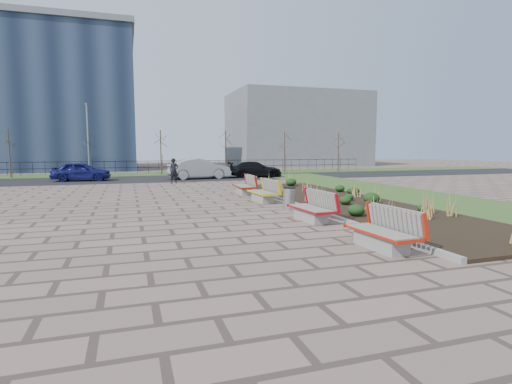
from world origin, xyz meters
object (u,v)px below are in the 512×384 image
object	(u,v)px
litter_bin	(289,199)
bench_d	(244,185)
bench_b	(311,207)
bench_c	(262,191)
pedestrian	(174,171)
lamp_east	(247,142)
car_black	(255,169)
lamp_west	(88,141)
bench_a	(381,229)
car_blue	(81,171)
car_silver	(199,169)

from	to	relation	value
litter_bin	bench_d	bearing A→B (deg)	91.89
bench_b	bench_d	distance (m)	8.24
bench_b	bench_c	xyz separation A→B (m)	(0.00, 5.11, 0.00)
pedestrian	lamp_east	world-z (taller)	lamp_east
car_black	lamp_west	world-z (taller)	lamp_west
car_black	bench_d	bearing A→B (deg)	166.23
litter_bin	bench_a	bearing A→B (deg)	-91.76
car_blue	lamp_west	xyz separation A→B (m)	(0.18, 4.39, 2.32)
bench_a	bench_d	size ratio (longest dim) A/B	1.00
car_blue	lamp_west	distance (m)	4.96
bench_b	lamp_west	bearing A→B (deg)	106.89
bench_b	pedestrian	world-z (taller)	pedestrian
bench_b	bench_d	size ratio (longest dim) A/B	1.00
bench_c	lamp_west	world-z (taller)	lamp_west
bench_a	car_silver	distance (m)	23.29
bench_a	pedestrian	bearing A→B (deg)	95.03
lamp_west	pedestrian	bearing A→B (deg)	-53.79
car_blue	bench_b	bearing A→B (deg)	-150.51
car_black	lamp_west	distance (m)	14.28
bench_a	car_silver	world-z (taller)	car_silver
bench_a	litter_bin	xyz separation A→B (m)	(0.19, 6.31, -0.04)
pedestrian	car_blue	bearing A→B (deg)	134.80
car_silver	lamp_west	bearing A→B (deg)	53.07
bench_a	lamp_east	distance (m)	28.88
bench_b	bench_c	distance (m)	5.11
car_blue	pedestrian	bearing A→B (deg)	-117.67
bench_b	car_blue	distance (m)	22.00
car_silver	lamp_west	world-z (taller)	lamp_west
bench_a	litter_bin	world-z (taller)	bench_a
litter_bin	car_black	world-z (taller)	car_black
pedestrian	lamp_east	size ratio (longest dim) A/B	0.29
car_blue	bench_c	bearing A→B (deg)	-143.51
car_silver	bench_b	bearing A→B (deg)	175.24
bench_a	lamp_east	xyz separation A→B (m)	(5.00, 28.33, 2.54)
bench_d	car_blue	xyz separation A→B (m)	(-9.18, 11.75, 0.22)
car_blue	lamp_east	xyz separation A→B (m)	(14.18, 4.39, 2.32)
lamp_west	lamp_east	size ratio (longest dim) A/B	1.00
car_silver	car_blue	bearing A→B (deg)	79.41
pedestrian	car_black	distance (m)	8.02
litter_bin	bench_b	bearing A→B (deg)	-94.71
bench_d	litter_bin	bearing A→B (deg)	-86.53
car_silver	litter_bin	bearing A→B (deg)	176.10
bench_d	car_blue	size ratio (longest dim) A/B	0.51
bench_c	car_silver	distance (m)	14.23
pedestrian	car_black	xyz separation A→B (m)	(7.09, 3.73, -0.20)
bench_c	litter_bin	size ratio (longest dim) A/B	2.31
bench_a	lamp_west	xyz separation A→B (m)	(-9.00, 28.33, 2.54)
car_blue	car_black	bearing A→B (deg)	-86.53
bench_b	bench_a	bearing A→B (deg)	-93.38
bench_c	pedestrian	size ratio (longest dim) A/B	1.20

